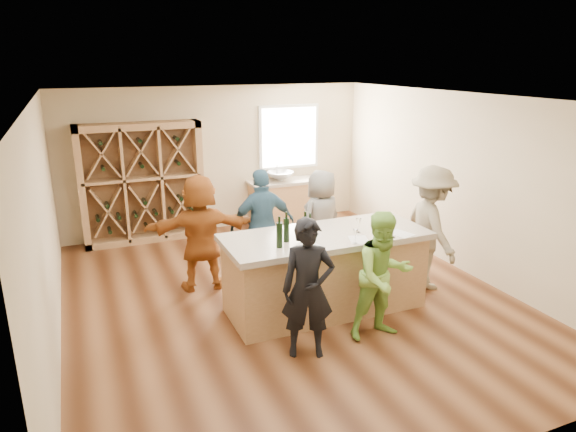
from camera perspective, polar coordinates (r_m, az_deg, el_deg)
name	(u,v)px	position (r m, az deg, el deg)	size (l,w,h in m)	color
floor	(287,300)	(7.49, -0.11, -9.31)	(6.00, 7.00, 0.10)	brown
ceiling	(287,94)	(6.73, -0.12, 13.41)	(6.00, 7.00, 0.10)	white
wall_back	(217,158)	(10.25, -7.88, 6.35)	(6.00, 0.10, 2.80)	beige
wall_front	(470,321)	(4.15, 19.60, -10.92)	(6.00, 0.10, 2.80)	beige
wall_left	(40,231)	(6.48, -25.83, -1.55)	(0.10, 7.00, 2.80)	beige
wall_right	(465,183)	(8.59, 19.03, 3.49)	(0.10, 7.00, 2.80)	beige
window_frame	(289,137)	(10.60, 0.09, 8.78)	(1.30, 0.06, 1.30)	white
window_pane	(289,137)	(10.57, 0.17, 8.75)	(1.18, 0.01, 1.18)	white
wine_rack	(142,183)	(9.77, -15.89, 3.52)	(2.20, 0.45, 2.20)	#AD8153
back_counter_base	(289,203)	(10.59, 0.16, 1.47)	(1.60, 0.58, 0.86)	#AD8153
back_counter_top	(289,181)	(10.48, 0.16, 3.89)	(1.70, 0.62, 0.06)	#B3A392
sink	(280,176)	(10.38, -0.86, 4.46)	(0.54, 0.54, 0.19)	silver
faucet	(277,172)	(10.53, -1.23, 4.95)	(0.02, 0.02, 0.30)	silver
tasting_counter_base	(325,274)	(6.97, 4.13, -6.49)	(2.60, 1.00, 1.00)	#AD8153
tasting_counter_top	(326,237)	(6.77, 4.23, -2.29)	(2.72, 1.12, 0.08)	#B3A392
wine_bottle_b	(279,235)	(6.21, -0.96, -2.13)	(0.08, 0.08, 0.32)	black
wine_bottle_c	(286,230)	(6.40, -0.18, -1.56)	(0.08, 0.08, 0.31)	black
wine_bottle_d	(305,230)	(6.35, 1.91, -1.60)	(0.08, 0.08, 0.33)	black
wine_bottle_e	(310,230)	(6.47, 2.44, -1.52)	(0.07, 0.07, 0.28)	black
wine_glass_a	(316,241)	(6.24, 3.12, -2.78)	(0.06, 0.06, 0.17)	white
wine_glass_b	(355,237)	(6.41, 7.50, -2.29)	(0.07, 0.07, 0.18)	white
wine_glass_c	(394,230)	(6.71, 11.66, -1.56)	(0.07, 0.07, 0.19)	white
wine_glass_d	(358,225)	(6.82, 7.84, -1.01)	(0.08, 0.08, 0.20)	white
tasting_menu_a	(311,246)	(6.30, 2.54, -3.38)	(0.24, 0.32, 0.00)	white
tasting_menu_b	(359,240)	(6.58, 7.88, -2.62)	(0.23, 0.32, 0.00)	white
tasting_menu_c	(401,234)	(6.90, 12.40, -1.92)	(0.23, 0.32, 0.00)	white
person_near_left	(308,289)	(5.80, 2.23, -8.10)	(0.60, 0.44, 1.63)	black
person_near_right	(383,276)	(6.27, 10.55, -6.57)	(0.77, 0.42, 1.59)	#8CC64C
person_server	(431,228)	(7.77, 15.61, -1.29)	(1.19, 0.55, 1.83)	gray
person_far_mid	(263,225)	(7.79, -2.81, -1.01)	(1.01, 0.52, 1.73)	#335972
person_far_right	(321,220)	(8.23, 3.72, -0.42)	(0.79, 0.51, 1.62)	slate
person_far_left	(201,232)	(7.55, -9.66, -1.80)	(1.61, 0.58, 1.74)	#994C19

